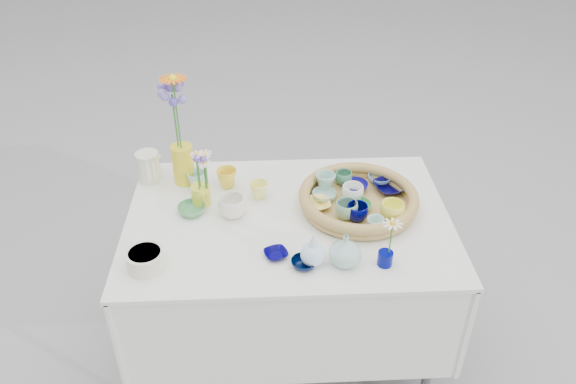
{
  "coord_description": "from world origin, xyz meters",
  "views": [
    {
      "loc": [
        -0.08,
        -1.75,
        2.08
      ],
      "look_at": [
        0.0,
        0.02,
        0.87
      ],
      "focal_mm": 35.0,
      "sensor_mm": 36.0,
      "label": 1
    }
  ],
  "objects_px": {
    "bud_vase_seafoam": "(345,250)",
    "tall_vase_yellow": "(183,164)",
    "display_table": "(288,348)",
    "wicker_tray": "(358,200)"
  },
  "relations": [
    {
      "from": "display_table",
      "to": "bud_vase_seafoam",
      "type": "bearing_deg",
      "value": -56.5
    },
    {
      "from": "bud_vase_seafoam",
      "to": "tall_vase_yellow",
      "type": "relative_size",
      "value": 0.7
    },
    {
      "from": "wicker_tray",
      "to": "bud_vase_seafoam",
      "type": "distance_m",
      "value": 0.34
    },
    {
      "from": "display_table",
      "to": "wicker_tray",
      "type": "distance_m",
      "value": 0.85
    },
    {
      "from": "bud_vase_seafoam",
      "to": "tall_vase_yellow",
      "type": "distance_m",
      "value": 0.82
    },
    {
      "from": "tall_vase_yellow",
      "to": "wicker_tray",
      "type": "bearing_deg",
      "value": -17.53
    },
    {
      "from": "wicker_tray",
      "to": "tall_vase_yellow",
      "type": "xyz_separation_m",
      "value": [
        -0.71,
        0.22,
        0.05
      ]
    },
    {
      "from": "wicker_tray",
      "to": "bud_vase_seafoam",
      "type": "bearing_deg",
      "value": -106.42
    },
    {
      "from": "display_table",
      "to": "wicker_tray",
      "type": "relative_size",
      "value": 2.66
    },
    {
      "from": "display_table",
      "to": "tall_vase_yellow",
      "type": "bearing_deg",
      "value": 147.39
    }
  ]
}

